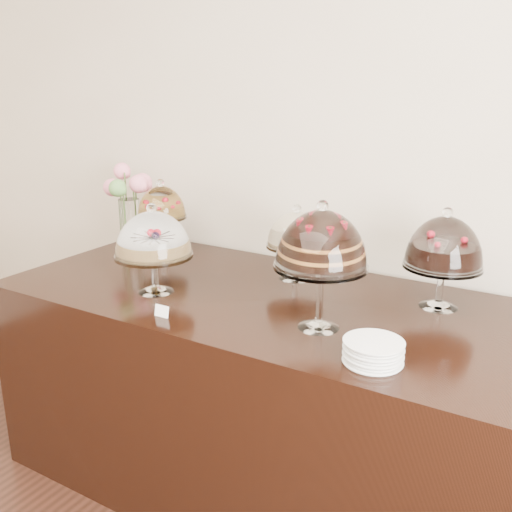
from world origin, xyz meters
The scene contains 10 objects.
wall_back centered at (0.00, 3.00, 1.50)m, with size 5.00×0.04×3.00m, color beige.
display_counter centered at (0.06, 2.45, 0.45)m, with size 2.20×1.00×0.90m, color black.
cake_stand_sugar_sponge centered at (-0.35, 2.26, 1.13)m, with size 0.32×0.32×0.38m.
cake_stand_choco_layer centered at (0.39, 2.27, 1.21)m, with size 0.33×0.33×0.46m.
cake_stand_cheesecake centered at (0.08, 2.71, 1.11)m, with size 0.26×0.26×0.34m.
cake_stand_dark_choco centered at (0.71, 2.69, 1.14)m, with size 0.30×0.30×0.40m.
cake_stand_fruit_tart centered at (-0.70, 2.73, 1.14)m, with size 0.25×0.25×0.38m.
flower_vase centered at (-0.94, 2.75, 1.15)m, with size 0.27×0.29×0.42m.
plate_stack centered at (0.65, 2.11, 0.94)m, with size 0.18×0.18×0.07m.
price_card_left centered at (-0.15, 2.06, 0.92)m, with size 0.06×0.01×0.04m, color white.
Camera 1 is at (1.16, 0.55, 1.74)m, focal length 40.00 mm.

